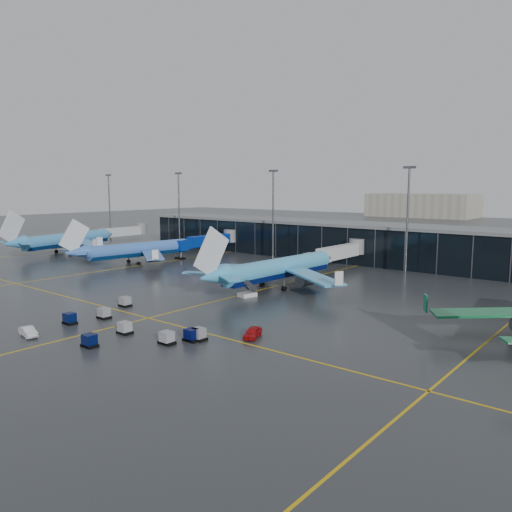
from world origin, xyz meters
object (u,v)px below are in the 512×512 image
Objects in this scene: airliner_klm_west at (68,232)px; service_van_red at (253,332)px; airliner_klm_near at (279,256)px; mobile_airstair at (247,293)px; baggage_carts at (132,325)px; airliner_arkefly at (139,241)px; service_van_white at (28,332)px.

airliner_klm_west is 107.19m from service_van_red.
airliner_klm_near reaches higher than mobile_airstair.
mobile_airstair is (84.76, -12.33, -5.99)m from airliner_klm_west.
baggage_carts is 27.84m from mobile_airstair.
mobile_airstair reaches higher than service_van_red.
airliner_klm_west is 1.11× the size of airliner_arkefly.
airliner_arkefly reaches higher than service_van_red.
airliner_klm_west is at bearing 65.42° from service_van_white.
service_van_red is 31.31m from service_van_white.
airliner_arkefly is at bearing 141.49° from baggage_carts.
airliner_klm_near is 10.03× the size of service_van_white.
baggage_carts is at bearing -84.59° from airliner_klm_near.
baggage_carts reaches higher than service_van_white.
airliner_klm_west reaches higher than baggage_carts.
service_van_white is (42.64, -51.90, -5.39)m from airliner_arkefly.
baggage_carts is (2.25, -38.62, -5.74)m from airliner_klm_near.
mobile_airstair is at bearing 93.55° from baggage_carts.
mobile_airstair is 39.40m from service_van_white.
service_van_white is at bearing -46.77° from airliner_klm_west.
service_van_white is at bearing -95.45° from airliner_klm_near.
airliner_arkefly reaches higher than service_van_white.
baggage_carts is at bearing -30.37° from airliner_arkefly.
airliner_klm_near is 39.11m from baggage_carts.
airliner_klm_near reaches higher than service_van_white.
baggage_carts is 6.03× the size of service_van_red.
airliner_klm_near is 50.37m from service_van_white.
airliner_klm_west is at bearing 155.11° from baggage_carts.
airliner_klm_west is 10.15× the size of service_van_red.
airliner_arkefly is 49.24m from airliner_klm_near.
airliner_arkefly is 67.39m from service_van_white.
airliner_arkefly is 10.97× the size of mobile_airstair.
airliner_arkefly is 9.40× the size of service_van_white.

